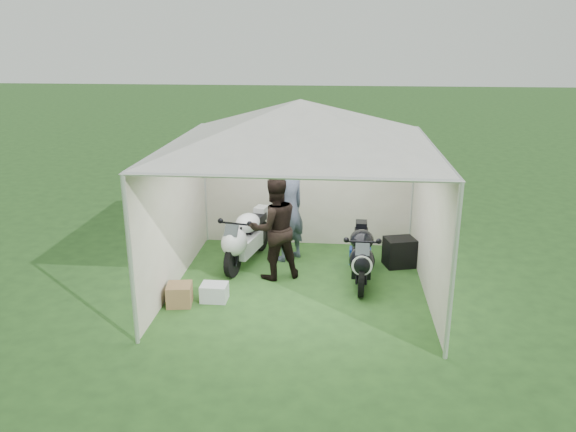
% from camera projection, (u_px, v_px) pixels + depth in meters
% --- Properties ---
extents(ground, '(80.00, 80.00, 0.00)m').
position_uv_depth(ground, '(299.00, 285.00, 9.16)').
color(ground, '#25481D').
rests_on(ground, ground).
extents(canopy_tent, '(5.66, 5.66, 3.00)m').
position_uv_depth(canopy_tent, '(300.00, 128.00, 8.41)').
color(canopy_tent, silver).
rests_on(canopy_tent, ground).
extents(motorcycle_white, '(0.68, 1.86, 0.93)m').
position_uv_depth(motorcycle_white, '(245.00, 237.00, 9.86)').
color(motorcycle_white, black).
rests_on(motorcycle_white, ground).
extents(motorcycle_black, '(0.42, 1.78, 0.88)m').
position_uv_depth(motorcycle_black, '(361.00, 254.00, 9.14)').
color(motorcycle_black, black).
rests_on(motorcycle_black, ground).
extents(paddock_stand, '(0.39, 0.25, 0.29)m').
position_uv_depth(paddock_stand, '(360.00, 256.00, 10.02)').
color(paddock_stand, blue).
rests_on(paddock_stand, ground).
extents(person_dark_jacket, '(1.04, 0.95, 1.74)m').
position_uv_depth(person_dark_jacket, '(274.00, 228.00, 9.24)').
color(person_dark_jacket, black).
rests_on(person_dark_jacket, ground).
extents(person_blue_jacket, '(0.82, 0.84, 1.94)m').
position_uv_depth(person_blue_jacket, '(288.00, 208.00, 9.98)').
color(person_blue_jacket, '#525A74').
rests_on(person_blue_jacket, ground).
extents(equipment_box, '(0.60, 0.53, 0.51)m').
position_uv_depth(equipment_box, '(399.00, 252.00, 9.89)').
color(equipment_box, black).
rests_on(equipment_box, ground).
extents(crate_0, '(0.40, 0.31, 0.27)m').
position_uv_depth(crate_0, '(214.00, 292.00, 8.61)').
color(crate_0, silver).
rests_on(crate_0, ground).
extents(crate_1, '(0.41, 0.41, 0.33)m').
position_uv_depth(crate_1, '(179.00, 295.00, 8.46)').
color(crate_1, brown).
rests_on(crate_1, ground).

